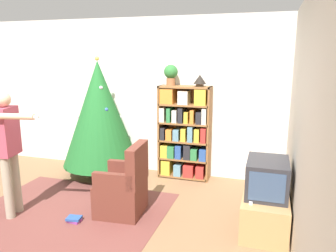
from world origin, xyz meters
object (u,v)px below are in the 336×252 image
(christmas_tree, at_px, (99,114))
(table_lamp, at_px, (200,80))
(bookshelf, at_px, (184,133))
(armchair, at_px, (124,189))
(television, at_px, (267,178))
(potted_plant, at_px, (171,73))
(standing_person, at_px, (8,144))

(christmas_tree, xyz_separation_m, table_lamp, (1.57, 0.34, 0.56))
(bookshelf, relative_size, armchair, 1.65)
(television, bearing_deg, bookshelf, 134.86)
(christmas_tree, bearing_deg, television, -20.32)
(bookshelf, distance_m, potted_plant, 0.97)
(christmas_tree, xyz_separation_m, potted_plant, (1.11, 0.34, 0.65))
(bookshelf, bearing_deg, christmas_tree, -165.97)
(potted_plant, bearing_deg, armchair, -97.00)
(potted_plant, bearing_deg, bookshelf, -2.03)
(bookshelf, distance_m, christmas_tree, 1.41)
(television, bearing_deg, standing_person, -169.05)
(television, distance_m, table_lamp, 1.97)
(television, xyz_separation_m, christmas_tree, (-2.65, 0.98, 0.43))
(armchair, relative_size, potted_plant, 2.80)
(potted_plant, height_order, table_lamp, potted_plant)
(standing_person, height_order, table_lamp, table_lamp)
(christmas_tree, height_order, table_lamp, christmas_tree)
(potted_plant, xyz_separation_m, table_lamp, (0.47, -0.00, -0.09))
(armchair, height_order, table_lamp, table_lamp)
(television, relative_size, christmas_tree, 0.31)
(bookshelf, distance_m, table_lamp, 0.88)
(bookshelf, bearing_deg, potted_plant, 177.97)
(television, xyz_separation_m, potted_plant, (-1.54, 1.32, 1.08))
(potted_plant, bearing_deg, christmas_tree, -162.77)
(television, bearing_deg, table_lamp, 129.09)
(standing_person, relative_size, table_lamp, 7.83)
(bookshelf, height_order, potted_plant, potted_plant)
(christmas_tree, relative_size, armchair, 2.15)
(table_lamp, bearing_deg, armchair, -113.86)
(table_lamp, bearing_deg, potted_plant, 180.00)
(television, xyz_separation_m, armchair, (-1.72, -0.14, -0.31))
(bookshelf, xyz_separation_m, table_lamp, (0.23, 0.01, 0.85))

